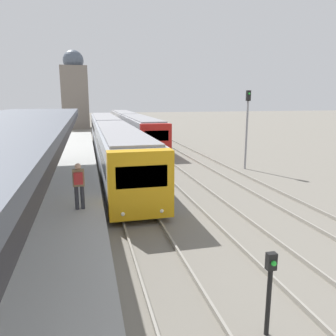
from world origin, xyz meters
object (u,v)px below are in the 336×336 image
(person_on_platform, at_px, (79,183))
(train_near, at_px, (110,136))
(signal_post_near, at_px, (270,285))
(signal_mast_far, at_px, (247,121))
(train_far, at_px, (131,125))

(person_on_platform, bearing_deg, train_near, 82.20)
(signal_post_near, xyz_separation_m, signal_mast_far, (7.29, 15.36, 2.23))
(person_on_platform, xyz_separation_m, signal_mast_far, (11.12, 9.16, 1.39))
(train_far, bearing_deg, signal_mast_far, -75.50)
(train_near, height_order, signal_mast_far, signal_mast_far)
(person_on_platform, height_order, train_near, train_near)
(signal_post_near, distance_m, signal_mast_far, 17.15)
(train_near, height_order, signal_post_near, train_near)
(person_on_platform, height_order, signal_post_near, person_on_platform)
(train_near, distance_m, train_far, 13.42)
(train_far, xyz_separation_m, signal_mast_far, (5.32, -20.55, 1.71))
(train_near, bearing_deg, person_on_platform, -97.80)
(signal_mast_far, bearing_deg, train_near, 139.29)
(person_on_platform, distance_m, train_near, 16.91)
(signal_mast_far, bearing_deg, person_on_platform, -140.52)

